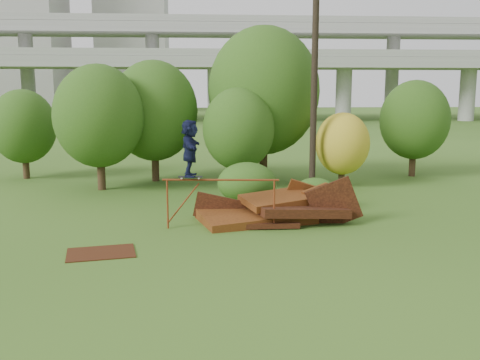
{
  "coord_description": "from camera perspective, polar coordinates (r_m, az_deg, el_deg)",
  "views": [
    {
      "loc": [
        -2.01,
        -14.72,
        4.44
      ],
      "look_at": [
        -0.8,
        2.0,
        1.6
      ],
      "focal_mm": 40.0,
      "sensor_mm": 36.0,
      "label": 1
    }
  ],
  "objects": [
    {
      "name": "grind_rail",
      "position": [
        17.09,
        -2.08,
        -1.13
      ],
      "size": [
        3.72,
        0.4,
        1.63
      ],
      "color": "maroon",
      "rests_on": "ground"
    },
    {
      "name": "tree_0",
      "position": [
        24.43,
        -14.83,
        6.6
      ],
      "size": [
        3.95,
        3.95,
        5.56
      ],
      "color": "black",
      "rests_on": "ground"
    },
    {
      "name": "scrap_pile",
      "position": [
        18.32,
        3.61,
        -3.3
      ],
      "size": [
        5.74,
        3.15,
        1.93
      ],
      "color": "#421F0B",
      "rests_on": "ground"
    },
    {
      "name": "flat_plate",
      "position": [
        15.3,
        -14.61,
        -7.52
      ],
      "size": [
        2.04,
        1.62,
        0.03
      ],
      "primitive_type": "cube",
      "rotation": [
        0.0,
        0.0,
        0.19
      ],
      "color": "#3A1B0C",
      "rests_on": "ground"
    },
    {
      "name": "skateboard",
      "position": [
        17.09,
        -5.31,
        0.34
      ],
      "size": [
        0.78,
        0.27,
        0.08
      ],
      "rotation": [
        0.0,
        0.0,
        -0.09
      ],
      "color": "black",
      "rests_on": "grind_rail"
    },
    {
      "name": "tree_6",
      "position": [
        28.84,
        -22.11,
        5.31
      ],
      "size": [
        3.2,
        3.2,
        4.47
      ],
      "color": "black",
      "rests_on": "ground"
    },
    {
      "name": "skater",
      "position": [
        16.97,
        -5.36,
        3.4
      ],
      "size": [
        0.61,
        1.7,
        1.81
      ],
      "primitive_type": "imported",
      "rotation": [
        0.0,
        0.0,
        1.52
      ],
      "color": "#111533",
      "rests_on": "skateboard"
    },
    {
      "name": "tree_3",
      "position": [
        26.29,
        2.56,
        9.47
      ],
      "size": [
        5.39,
        5.39,
        7.49
      ],
      "color": "black",
      "rests_on": "ground"
    },
    {
      "name": "freeway_overpass",
      "position": [
        77.88,
        -2.73,
        13.95
      ],
      "size": [
        160.0,
        15.0,
        13.7
      ],
      "color": "gray",
      "rests_on": "ground"
    },
    {
      "name": "tree_1",
      "position": [
        26.27,
        -9.16,
        7.29
      ],
      "size": [
        4.21,
        4.21,
        5.85
      ],
      "color": "black",
      "rests_on": "ground"
    },
    {
      "name": "building_left",
      "position": [
        116.21,
        -23.02,
        15.34
      ],
      "size": [
        18.0,
        16.0,
        35.0
      ],
      "primitive_type": "cube",
      "color": "#9E9E99",
      "rests_on": "ground"
    },
    {
      "name": "building_right",
      "position": [
        117.94,
        -11.28,
        14.1
      ],
      "size": [
        14.0,
        14.0,
        28.0
      ],
      "primitive_type": "cube",
      "color": "#9E9E99",
      "rests_on": "ground"
    },
    {
      "name": "utility_pole",
      "position": [
        23.71,
        7.97,
        11.93
      ],
      "size": [
        1.4,
        0.28,
        10.72
      ],
      "color": "black",
      "rests_on": "ground"
    },
    {
      "name": "ground",
      "position": [
        15.51,
        3.51,
        -7.04
      ],
      "size": [
        240.0,
        240.0,
        0.0
      ],
      "primitive_type": "plane",
      "color": "#2D5116",
      "rests_on": "ground"
    },
    {
      "name": "shrub_left",
      "position": [
        21.09,
        0.75,
        -0.29
      ],
      "size": [
        2.34,
        2.16,
        1.62
      ],
      "primitive_type": "ellipsoid",
      "color": "#1F4111",
      "rests_on": "ground"
    },
    {
      "name": "shrub_right",
      "position": [
        20.23,
        8.0,
        -1.44
      ],
      "size": [
        1.67,
        1.54,
        1.19
      ],
      "primitive_type": "ellipsoid",
      "color": "#1F4111",
      "rests_on": "ground"
    },
    {
      "name": "tree_5",
      "position": [
        28.89,
        18.13,
        6.11
      ],
      "size": [
        3.51,
        3.51,
        4.94
      ],
      "color": "black",
      "rests_on": "ground"
    },
    {
      "name": "tree_2",
      "position": [
        24.09,
        -0.14,
        5.46
      ],
      "size": [
        3.23,
        3.23,
        4.56
      ],
      "color": "black",
      "rests_on": "ground"
    },
    {
      "name": "tree_4",
      "position": [
        24.97,
        10.88,
        3.81
      ],
      "size": [
        2.48,
        2.48,
        3.42
      ],
      "color": "black",
      "rests_on": "ground"
    }
  ]
}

